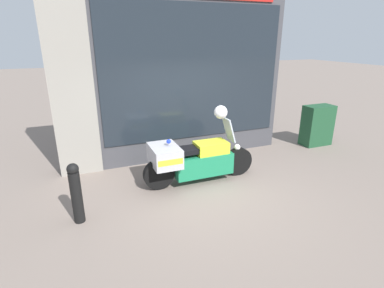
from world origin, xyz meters
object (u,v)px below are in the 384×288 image
object	(u,v)px
utility_cabinet	(317,125)
street_bollard	(76,192)
paramedic_motorcycle	(192,159)
white_helmet	(221,112)

from	to	relation	value
utility_cabinet	street_bollard	size ratio (longest dim) A/B	1.08
paramedic_motorcycle	utility_cabinet	xyz separation A→B (m)	(4.19, 0.94, 0.04)
utility_cabinet	street_bollard	world-z (taller)	utility_cabinet
paramedic_motorcycle	utility_cabinet	distance (m)	4.29
white_helmet	paramedic_motorcycle	bearing A→B (deg)	-179.93
white_helmet	street_bollard	size ratio (longest dim) A/B	0.26
utility_cabinet	white_helmet	world-z (taller)	white_helmet
utility_cabinet	paramedic_motorcycle	bearing A→B (deg)	-167.39
paramedic_motorcycle	street_bollard	world-z (taller)	paramedic_motorcycle
paramedic_motorcycle	white_helmet	world-z (taller)	white_helmet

